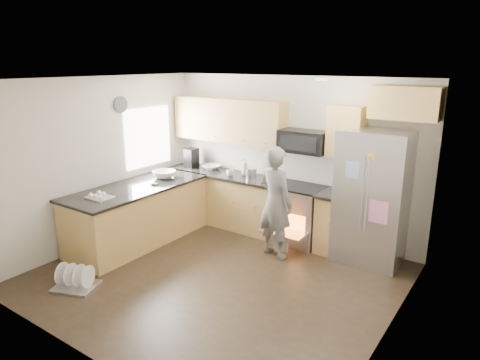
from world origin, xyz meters
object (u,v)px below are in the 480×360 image
Objects in this scene: person at (275,202)px; refrigerator at (372,197)px; dish_rack at (76,281)px; stove_range at (299,201)px.

refrigerator is at bearing -138.04° from person.
person is 2.90m from dish_rack.
stove_range reaches higher than person.
stove_range is 0.66m from person.
refrigerator reaches higher than dish_rack.
stove_range is at bearing 60.56° from dish_rack.
refrigerator is 4.16m from dish_rack.
stove_range reaches higher than dish_rack.
refrigerator is (1.15, 0.01, 0.28)m from stove_range.
stove_range is 1.08× the size of person.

